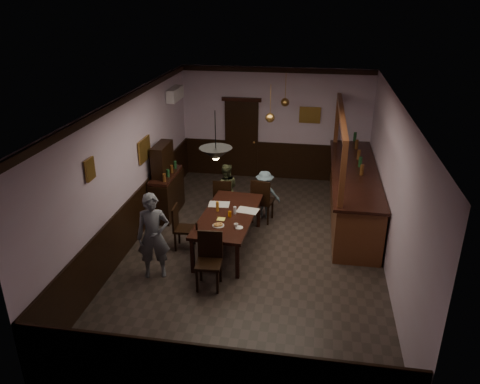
% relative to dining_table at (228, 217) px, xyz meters
% --- Properties ---
extents(room, '(5.01, 8.01, 3.01)m').
position_rel_dining_table_xyz_m(room, '(0.51, 0.03, 0.81)').
color(room, '#2D2621').
rests_on(room, ground).
extents(dining_table, '(1.13, 2.25, 0.75)m').
position_rel_dining_table_xyz_m(dining_table, '(0.00, 0.00, 0.00)').
color(dining_table, black).
rests_on(dining_table, ground).
extents(chair_far_left, '(0.42, 0.42, 0.95)m').
position_rel_dining_table_xyz_m(chair_far_left, '(-0.37, 1.30, -0.17)').
color(chair_far_left, black).
rests_on(chair_far_left, ground).
extents(chair_far_right, '(0.51, 0.51, 1.03)m').
position_rel_dining_table_xyz_m(chair_far_right, '(0.51, 1.24, -0.12)').
color(chair_far_right, black).
rests_on(chair_far_right, ground).
extents(chair_near, '(0.46, 0.46, 1.00)m').
position_rel_dining_table_xyz_m(chair_near, '(-0.09, -1.32, -0.14)').
color(chair_near, black).
rests_on(chair_near, ground).
extents(chair_side, '(0.41, 0.41, 0.91)m').
position_rel_dining_table_xyz_m(chair_side, '(-0.93, -0.15, -0.19)').
color(chair_side, black).
rests_on(chair_side, ground).
extents(person_standing, '(0.67, 0.53, 1.60)m').
position_rel_dining_table_xyz_m(person_standing, '(-1.12, -1.19, 0.11)').
color(person_standing, slate).
rests_on(person_standing, ground).
extents(person_seated_left, '(0.65, 0.55, 1.20)m').
position_rel_dining_table_xyz_m(person_seated_left, '(-0.36, 1.57, -0.08)').
color(person_seated_left, '#434A2C').
rests_on(person_seated_left, ground).
extents(person_seated_right, '(0.76, 0.50, 1.11)m').
position_rel_dining_table_xyz_m(person_seated_right, '(0.54, 1.52, -0.13)').
color(person_seated_right, slate).
rests_on(person_seated_right, ground).
extents(newspaper_left, '(0.44, 0.33, 0.01)m').
position_rel_dining_table_xyz_m(newspaper_left, '(-0.27, 0.40, 0.07)').
color(newspaper_left, silver).
rests_on(newspaper_left, dining_table).
extents(newspaper_right, '(0.46, 0.36, 0.01)m').
position_rel_dining_table_xyz_m(newspaper_right, '(0.35, 0.21, 0.07)').
color(newspaper_right, silver).
rests_on(newspaper_right, dining_table).
extents(napkin, '(0.16, 0.16, 0.00)m').
position_rel_dining_table_xyz_m(napkin, '(-0.10, -0.24, 0.07)').
color(napkin, '#EBE356').
rests_on(napkin, dining_table).
extents(saucer, '(0.15, 0.15, 0.01)m').
position_rel_dining_table_xyz_m(saucer, '(0.30, -0.54, 0.07)').
color(saucer, white).
rests_on(saucer, dining_table).
extents(coffee_cup, '(0.08, 0.08, 0.07)m').
position_rel_dining_table_xyz_m(coffee_cup, '(0.25, -0.55, 0.11)').
color(coffee_cup, white).
rests_on(coffee_cup, saucer).
extents(pastry_plate, '(0.22, 0.22, 0.01)m').
position_rel_dining_table_xyz_m(pastry_plate, '(-0.09, -0.52, 0.07)').
color(pastry_plate, white).
rests_on(pastry_plate, dining_table).
extents(pastry_ring_a, '(0.13, 0.13, 0.04)m').
position_rel_dining_table_xyz_m(pastry_ring_a, '(-0.11, -0.55, 0.10)').
color(pastry_ring_a, '#C68C47').
rests_on(pastry_ring_a, pastry_plate).
extents(pastry_ring_b, '(0.13, 0.13, 0.04)m').
position_rel_dining_table_xyz_m(pastry_ring_b, '(-0.06, -0.53, 0.10)').
color(pastry_ring_b, '#C68C47').
rests_on(pastry_ring_b, pastry_plate).
extents(soda_can, '(0.07, 0.07, 0.12)m').
position_rel_dining_table_xyz_m(soda_can, '(0.05, -0.12, 0.12)').
color(soda_can, orange).
rests_on(soda_can, dining_table).
extents(beer_glass, '(0.06, 0.06, 0.20)m').
position_rel_dining_table_xyz_m(beer_glass, '(-0.24, 0.10, 0.16)').
color(beer_glass, '#BF721E').
rests_on(beer_glass, dining_table).
extents(water_glass, '(0.06, 0.06, 0.15)m').
position_rel_dining_table_xyz_m(water_glass, '(0.12, 0.04, 0.14)').
color(water_glass, silver).
rests_on(water_glass, dining_table).
extents(pepper_mill, '(0.04, 0.04, 0.14)m').
position_rel_dining_table_xyz_m(pepper_mill, '(-0.45, -0.73, 0.13)').
color(pepper_mill, black).
rests_on(pepper_mill, dining_table).
extents(sideboard, '(0.45, 1.27, 1.68)m').
position_rel_dining_table_xyz_m(sideboard, '(-1.70, 1.32, -0.01)').
color(sideboard, black).
rests_on(sideboard, ground).
extents(bar_counter, '(1.01, 4.32, 2.42)m').
position_rel_dining_table_xyz_m(bar_counter, '(2.51, 1.82, -0.07)').
color(bar_counter, '#542A16').
rests_on(bar_counter, ground).
extents(door_back, '(0.90, 0.06, 2.10)m').
position_rel_dining_table_xyz_m(door_back, '(-0.39, 3.98, 0.36)').
color(door_back, black).
rests_on(door_back, ground).
extents(ac_unit, '(0.20, 0.85, 0.30)m').
position_rel_dining_table_xyz_m(ac_unit, '(-1.87, 2.93, 1.76)').
color(ac_unit, white).
rests_on(ac_unit, ground).
extents(picture_left_small, '(0.04, 0.28, 0.36)m').
position_rel_dining_table_xyz_m(picture_left_small, '(-1.95, -1.57, 1.46)').
color(picture_left_small, olive).
rests_on(picture_left_small, ground).
extents(picture_left_large, '(0.04, 0.62, 0.48)m').
position_rel_dining_table_xyz_m(picture_left_large, '(-1.95, 0.83, 1.01)').
color(picture_left_large, olive).
rests_on(picture_left_large, ground).
extents(picture_back, '(0.55, 0.04, 0.42)m').
position_rel_dining_table_xyz_m(picture_back, '(1.41, 3.99, 1.11)').
color(picture_back, olive).
rests_on(picture_back, ground).
extents(pendant_iron, '(0.56, 0.56, 0.85)m').
position_rel_dining_table_xyz_m(pendant_iron, '(-0.05, -0.80, 1.57)').
color(pendant_iron, black).
rests_on(pendant_iron, ground).
extents(pendant_brass_mid, '(0.20, 0.20, 0.81)m').
position_rel_dining_table_xyz_m(pendant_brass_mid, '(0.61, 1.59, 1.61)').
color(pendant_brass_mid, '#BF8C3F').
rests_on(pendant_brass_mid, ground).
extents(pendant_brass_far, '(0.20, 0.20, 0.81)m').
position_rel_dining_table_xyz_m(pendant_brass_far, '(0.81, 3.13, 1.61)').
color(pendant_brass_far, '#BF8C3F').
rests_on(pendant_brass_far, ground).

